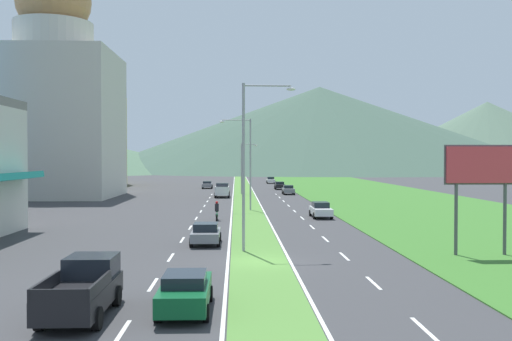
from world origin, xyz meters
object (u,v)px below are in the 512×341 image
street_lamp_near (249,156)px  car_1 (288,190)px  car_5 (207,185)px  car_6 (271,180)px  billboard_roadside (481,172)px  motorcycle_rider (217,212)px  pickup_truck_0 (84,289)px  street_lamp_far (243,165)px  street_lamp_mid (247,158)px  pickup_truck_1 (222,190)px  car_0 (206,233)px  car_2 (223,187)px  car_7 (280,185)px  car_4 (185,291)px  car_3 (321,210)px

street_lamp_near → car_1: 56.88m
car_5 → car_6: car_6 is taller
billboard_roadside → motorcycle_rider: 26.22m
street_lamp_near → pickup_truck_0: street_lamp_near is taller
street_lamp_far → street_lamp_near: bearing=-90.4°
billboard_roadside → car_6: 97.89m
street_lamp_mid → pickup_truck_1: 22.85m
pickup_truck_0 → car_0: bearing=-11.7°
street_lamp_near → car_2: 65.10m
car_7 → car_2: bearing=-59.7°
car_1 → car_6: bearing=-179.4°
street_lamp_mid → billboard_roadside: bearing=-66.2°
car_6 → motorcycle_rider: motorcycle_rider is taller
street_lamp_near → car_7: (7.27, 70.80, -5.24)m
car_2 → motorcycle_rider: (0.37, -46.66, 0.01)m
car_2 → car_6: car_6 is taller
street_lamp_near → car_4: bearing=-101.2°
pickup_truck_1 → pickup_truck_0: bearing=176.8°
billboard_roadside → pickup_truck_1: billboard_roadside is taller
car_1 → car_5: size_ratio=0.88×
car_3 → motorcycle_rider: bearing=-77.6°
street_lamp_mid → billboard_roadside: 32.93m
street_lamp_mid → car_1: size_ratio=2.45×
street_lamp_far → car_7: 16.46m
street_lamp_far → car_6: street_lamp_far is taller
street_lamp_mid → car_7: bearing=80.9°
motorcycle_rider → car_3: bearing=-77.6°
car_5 → car_7: 14.05m
car_6 → pickup_truck_0: (-13.55, -109.81, 0.23)m
car_7 → car_3: bearing=0.2°
street_lamp_mid → motorcycle_rider: 11.62m
car_1 → pickup_truck_0: pickup_truck_0 is taller
street_lamp_far → billboard_roadside: size_ratio=1.23×
car_0 → motorcycle_rider: bearing=-1.0°
pickup_truck_0 → car_3: bearing=-21.9°
street_lamp_far → car_6: size_ratio=1.71×
motorcycle_rider → car_1: bearing=-14.9°
street_lamp_near → car_3: bearing=69.9°
car_2 → car_6: (10.05, 30.80, 0.02)m
billboard_roadside → car_5: bearing=104.6°
street_lamp_mid → car_3: bearing=-47.9°
street_lamp_mid → car_1: 29.31m
billboard_roadside → car_5: size_ratio=1.40×
car_1 → car_0: bearing=-11.1°
car_3 → car_1: bearing=179.9°
car_2 → street_lamp_mid: bearing=-174.7°
street_lamp_mid → pickup_truck_0: size_ratio=1.88×
car_5 → car_6: (13.34, 20.99, 0.03)m
car_2 → billboard_roadside: bearing=-166.0°
billboard_roadside → car_5: billboard_roadside is taller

